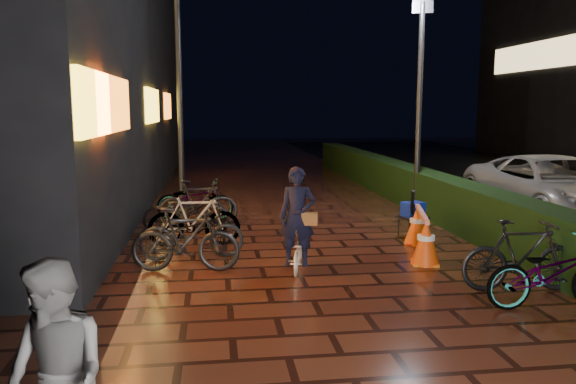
{
  "coord_description": "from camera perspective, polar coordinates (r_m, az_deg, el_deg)",
  "views": [
    {
      "loc": [
        -1.82,
        -6.51,
        2.54
      ],
      "look_at": [
        -0.58,
        3.01,
        1.1
      ],
      "focal_mm": 35.0,
      "sensor_mm": 36.0,
      "label": 1
    }
  ],
  "objects": [
    {
      "name": "parked_bikes_hedge",
      "position": [
        8.2,
        24.01,
        -6.76
      ],
      "size": [
        1.77,
        1.29,
        1.02
      ],
      "color": "black",
      "rests_on": "ground"
    },
    {
      "name": "cart_assembly",
      "position": [
        11.41,
        12.56,
        -1.94
      ],
      "size": [
        0.63,
        0.67,
        0.99
      ],
      "color": "black",
      "rests_on": "ground"
    },
    {
      "name": "lamp_post_hedge",
      "position": [
        13.78,
        13.21,
        9.28
      ],
      "size": [
        0.48,
        0.17,
        5.04
      ],
      "color": "black",
      "rests_on": "ground"
    },
    {
      "name": "parked_bikes_storefront",
      "position": [
        11.0,
        -9.71,
        -2.38
      ],
      "size": [
        1.96,
        4.89,
        1.02
      ],
      "color": "black",
      "rests_on": "ground"
    },
    {
      "name": "lamp_post_sf",
      "position": [
        15.55,
        -10.99,
        10.99
      ],
      "size": [
        0.56,
        0.16,
        5.9
      ],
      "color": "black",
      "rests_on": "ground"
    },
    {
      "name": "cyclist",
      "position": [
        8.78,
        0.98,
        -4.15
      ],
      "size": [
        0.66,
        1.21,
        1.65
      ],
      "color": "silver",
      "rests_on": "ground"
    },
    {
      "name": "ground",
      "position": [
        7.22,
        7.84,
        -12.15
      ],
      "size": [
        80.0,
        80.0,
        0.0
      ],
      "primitive_type": "plane",
      "color": "#381911",
      "rests_on": "ground"
    },
    {
      "name": "traffic_barrier",
      "position": [
        10.15,
        13.39,
        -4.02
      ],
      "size": [
        0.86,
        1.85,
        0.75
      ],
      "color": "#DC410B",
      "rests_on": "ground"
    },
    {
      "name": "bystander_person",
      "position": [
        4.14,
        -22.57,
        -17.14
      ],
      "size": [
        0.97,
        0.97,
        1.59
      ],
      "primitive_type": "imported",
      "rotation": [
        0.0,
        0.0,
        -0.79
      ],
      "color": "#515153",
      "rests_on": "ground"
    },
    {
      "name": "van",
      "position": [
        14.19,
        25.45,
        0.38
      ],
      "size": [
        2.55,
        5.29,
        1.45
      ],
      "primitive_type": "imported",
      "rotation": [
        0.0,
        0.0,
        -0.03
      ],
      "color": "#A1A1A5",
      "rests_on": "ground"
    },
    {
      "name": "hedge",
      "position": [
        15.52,
        11.88,
        0.8
      ],
      "size": [
        0.7,
        20.0,
        1.0
      ],
      "primitive_type": "cube",
      "color": "black",
      "rests_on": "ground"
    }
  ]
}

